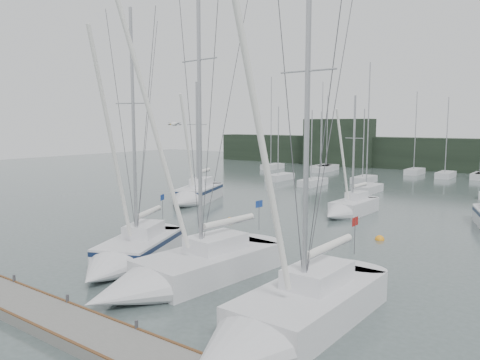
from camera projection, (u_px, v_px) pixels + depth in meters
name	position (u px, v px, depth m)	size (l,w,h in m)	color
ground	(177.00, 293.00, 20.36)	(160.00, 160.00, 0.00)	#445250
dock	(77.00, 329.00, 16.34)	(24.00, 2.00, 0.40)	#60605C
far_treeline	(468.00, 156.00, 69.60)	(90.00, 4.00, 5.00)	black
far_building_left	(338.00, 143.00, 79.59)	(12.00, 3.00, 8.00)	black
mast_forest	(456.00, 181.00, 55.71)	(56.06, 26.68, 14.52)	silver
sailboat_near_left	(126.00, 256.00, 24.00)	(5.77, 8.79, 14.13)	silver
sailboat_near_center	(173.00, 275.00, 20.89)	(4.34, 10.66, 17.30)	silver
sailboat_near_right	(279.00, 324.00, 15.81)	(3.43, 10.68, 15.48)	silver
sailboat_mid_a	(193.00, 196.00, 43.23)	(5.74, 9.31, 11.98)	silver
sailboat_mid_c	(347.00, 209.00, 37.14)	(2.49, 7.01, 10.19)	silver
buoy_a	(220.00, 235.00, 30.88)	(0.54, 0.54, 0.54)	orange
buoy_b	(380.00, 240.00, 29.56)	(0.59, 0.59, 0.59)	orange
buoy_c	(230.00, 221.00, 35.25)	(0.56, 0.56, 0.56)	orange
seagull	(175.00, 124.00, 20.83)	(0.93, 0.45, 0.19)	silver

